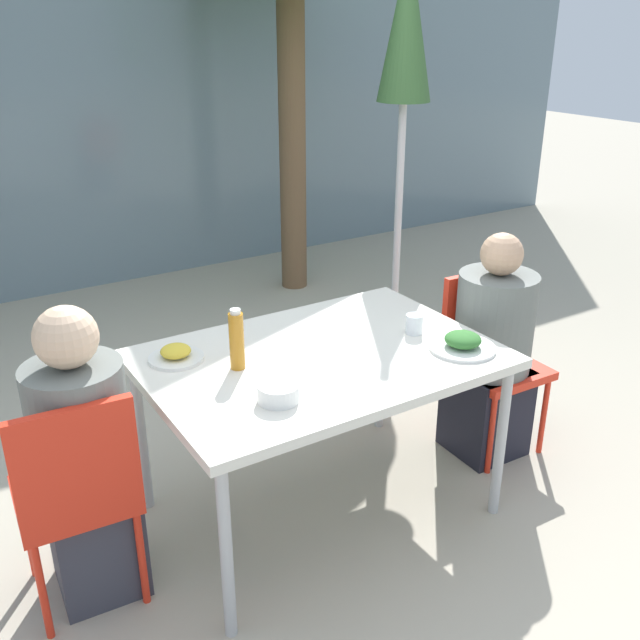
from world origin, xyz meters
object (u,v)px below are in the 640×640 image
at_px(chair_right, 487,348).
at_px(salad_bowl, 278,392).
at_px(person_left, 86,465).
at_px(person_right, 491,355).
at_px(closed_umbrella, 405,62).
at_px(drinking_cup, 414,324).
at_px(chair_left, 77,488).
at_px(bottle, 237,340).

bearing_deg(chair_right, salad_bowl, 14.00).
distance_m(person_left, person_right, 1.88).
height_order(person_left, closed_umbrella, closed_umbrella).
xyz_separation_m(chair_right, drinking_cup, (-0.54, -0.09, 0.28)).
height_order(chair_right, closed_umbrella, closed_umbrella).
bearing_deg(closed_umbrella, chair_left, -154.43).
bearing_deg(drinking_cup, person_left, 176.22).
bearing_deg(salad_bowl, chair_right, 12.33).
xyz_separation_m(person_left, chair_right, (1.93, -0.01, -0.03)).
relative_size(chair_right, bottle, 3.57).
xyz_separation_m(person_left, salad_bowl, (0.62, -0.29, 0.25)).
distance_m(person_right, drinking_cup, 0.56).
bearing_deg(closed_umbrella, salad_bowl, -139.98).
relative_size(chair_left, salad_bowl, 5.83).
bearing_deg(closed_umbrella, person_left, -155.56).
height_order(chair_left, person_left, person_left).
bearing_deg(chair_left, bottle, 10.99).
bearing_deg(bottle, closed_umbrella, 32.31).
relative_size(person_left, chair_right, 1.31).
xyz_separation_m(closed_umbrella, drinking_cup, (-0.72, -1.05, -0.98)).
bearing_deg(bottle, person_left, -179.06).
xyz_separation_m(person_right, drinking_cup, (-0.49, -0.01, 0.28)).
bearing_deg(chair_left, closed_umbrella, 29.11).
height_order(person_left, chair_right, person_left).
height_order(person_left, drinking_cup, person_left).
distance_m(chair_left, chair_right, 1.99).
relative_size(chair_right, closed_umbrella, 0.37).
relative_size(person_left, bottle, 4.68).
relative_size(person_right, drinking_cup, 13.38).
relative_size(chair_right, drinking_cup, 10.45).
bearing_deg(salad_bowl, drinking_cup, 14.67).
height_order(closed_umbrella, drinking_cup, closed_umbrella).
bearing_deg(person_right, closed_umbrella, -101.03).
distance_m(chair_left, drinking_cup, 1.47).
relative_size(person_left, closed_umbrella, 0.48).
bearing_deg(person_right, drinking_cup, 2.41).
relative_size(chair_left, closed_umbrella, 0.37).
bearing_deg(bottle, salad_bowl, -88.18).
distance_m(chair_left, person_right, 1.93).
height_order(chair_left, person_right, person_right).
bearing_deg(closed_umbrella, chair_right, -100.73).
distance_m(bottle, salad_bowl, 0.31).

